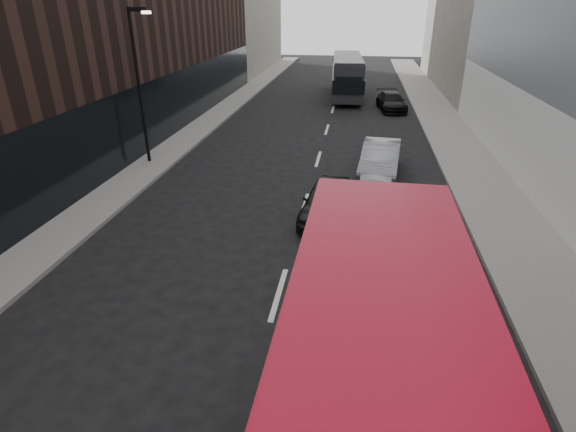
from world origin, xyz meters
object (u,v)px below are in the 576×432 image
at_px(street_lamp, 140,78).
at_px(car_b, 380,160).
at_px(car_a, 327,201).
at_px(car_c, 391,102).
at_px(grey_bus, 347,75).

relative_size(street_lamp, car_b, 1.47).
xyz_separation_m(car_a, car_c, (3.38, 19.27, -0.04)).
relative_size(street_lamp, car_a, 1.75).
xyz_separation_m(street_lamp, car_a, (9.14, -4.86, -3.50)).
distance_m(grey_bus, car_c, 6.01).
relative_size(car_a, car_c, 0.91).
distance_m(street_lamp, grey_bus, 21.31).
xyz_separation_m(street_lamp, car_c, (12.52, 14.41, -3.54)).
bearing_deg(car_c, car_a, -107.80).
relative_size(car_b, car_c, 1.09).
bearing_deg(street_lamp, car_b, 0.00).
bearing_deg(car_b, grey_bus, 102.61).
relative_size(car_a, car_b, 0.84).
distance_m(car_a, car_c, 19.56).
bearing_deg(street_lamp, grey_bus, 64.78).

